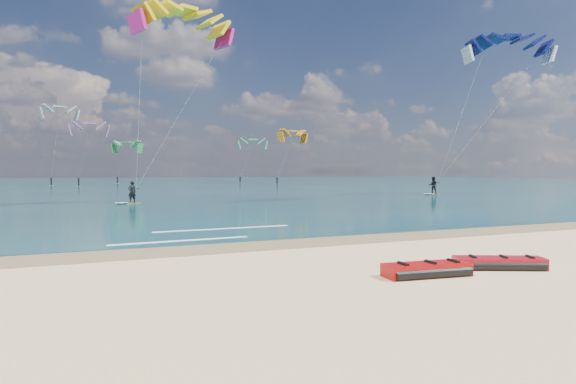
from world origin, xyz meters
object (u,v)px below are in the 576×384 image
Objects in this scene: kitesurfer_main at (159,96)px; kitesurfer_far at (473,106)px; packed_kite_left at (427,276)px; packed_kite_mid at (499,269)px.

kitesurfer_main is 33.57m from kitesurfer_far.
kitesurfer_far reaches higher than packed_kite_left.
kitesurfer_main is at bearing 99.18° from packed_kite_left.
packed_kite_mid is (2.33, -0.03, 0.00)m from packed_kite_left.
kitesurfer_main is at bearing -159.71° from kitesurfer_far.
packed_kite_left is 46.52m from kitesurfer_far.
kitesurfer_main is (-0.93, 29.25, 8.19)m from packed_kite_left.
packed_kite_mid is 0.16× the size of kitesurfer_main.
kitesurfer_main is at bearing 122.68° from packed_kite_mid.
packed_kite_left is 0.95× the size of packed_kite_mid.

